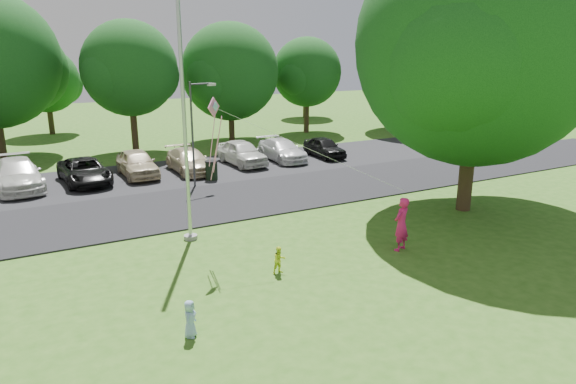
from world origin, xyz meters
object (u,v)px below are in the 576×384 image
flagpole (185,128)px  big_tree (478,50)px  street_lamp (196,125)px  trash_can (212,171)px  kite (219,122)px  child_blue (190,319)px  woman (401,224)px  child_yellow (279,260)px

flagpole → big_tree: (11.69, -2.26, 2.64)m
street_lamp → big_tree: 13.50m
trash_can → kite: kite is taller
child_blue → woman: bearing=-40.5°
woman → kite: size_ratio=0.32×
child_blue → child_yellow: bearing=-22.1°
street_lamp → kite: 9.56m
kite → trash_can: bearing=35.3°
trash_can → woman: size_ratio=0.57×
flagpole → trash_can: (3.78, 8.00, -3.62)m
woman → big_tree: bearing=-177.5°
street_lamp → big_tree: size_ratio=0.44×
big_tree → child_blue: bearing=-162.9°
flagpole → trash_can: 9.56m
big_tree → child_blue: (-13.79, -4.26, -6.32)m
big_tree → kite: size_ratio=2.00×
trash_can → big_tree: 14.39m
trash_can → child_yellow: (-2.24, -12.25, -0.10)m
big_tree → kite: big_tree is taller
flagpole → woman: size_ratio=5.19×
street_lamp → woman: 12.44m
big_tree → child_blue: size_ratio=12.49×
flagpole → child_yellow: size_ratio=11.20×
trash_can → woman: 12.78m
flagpole → kite: 2.10m
woman → child_yellow: (-4.65, 0.28, -0.52)m
big_tree → child_yellow: bearing=-168.9°
child_yellow → child_blue: (-3.64, -2.26, 0.04)m
child_yellow → kite: 4.83m
child_yellow → child_blue: size_ratio=0.92×
big_tree → woman: size_ratio=6.28×
trash_can → child_blue: trash_can is taller
big_tree → child_blue: big_tree is taller
street_lamp → woman: street_lamp is taller
child_blue → street_lamp: bearing=16.6°
big_tree → child_blue: 15.76m
street_lamp → kite: (-2.22, -9.19, 1.40)m
woman → child_yellow: bearing=-23.5°
flagpole → kite: size_ratio=1.65×
street_lamp → big_tree: (8.93, -9.46, 3.61)m
child_yellow → child_blue: 4.28m
flagpole → big_tree: bearing=-10.9°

